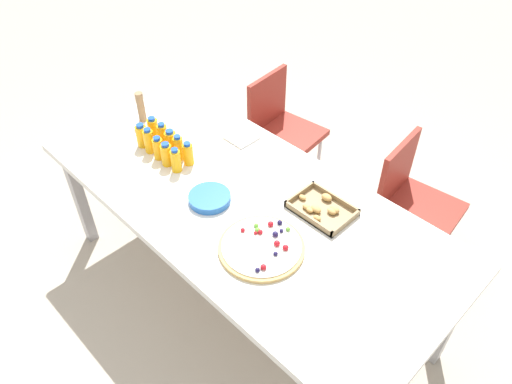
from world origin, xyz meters
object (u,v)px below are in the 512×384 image
object	(u,v)px
juice_bottle_8	(179,148)
fruit_pizza	(262,247)
juice_bottle_1	(149,141)
cardboard_tube	(141,107)
juice_bottle_0	(142,136)
plate_stack	(210,198)
juice_bottle_2	(158,148)
chair_far_left	(280,125)
juice_bottle_3	(167,155)
juice_bottle_4	(176,160)
juice_bottle_5	(153,129)
juice_bottle_9	(188,154)
juice_bottle_7	(171,142)
snack_tray	(321,209)
juice_bottle_6	(163,135)
chair_far_right	(411,198)
party_table	(241,206)

from	to	relation	value
juice_bottle_8	fruit_pizza	distance (m)	0.77
juice_bottle_1	cardboard_tube	world-z (taller)	cardboard_tube
juice_bottle_0	plate_stack	world-z (taller)	juice_bottle_0
juice_bottle_1	juice_bottle_2	distance (m)	0.08
chair_far_left	juice_bottle_2	distance (m)	1.01
juice_bottle_3	fruit_pizza	xyz separation A→B (m)	(0.76, -0.07, -0.05)
juice_bottle_4	juice_bottle_5	distance (m)	0.31
juice_bottle_0	fruit_pizza	size ratio (longest dim) A/B	0.36
juice_bottle_9	juice_bottle_7	bearing A→B (deg)	-179.64
juice_bottle_5	juice_bottle_8	distance (m)	0.23
juice_bottle_2	juice_bottle_4	world-z (taller)	juice_bottle_4
fruit_pizza	juice_bottle_0	bearing A→B (deg)	175.96
juice_bottle_1	cardboard_tube	distance (m)	0.32
juice_bottle_1	juice_bottle_4	distance (m)	0.23
juice_bottle_9	snack_tray	xyz separation A→B (m)	(0.71, 0.22, -0.05)
plate_stack	juice_bottle_4	bearing A→B (deg)	174.11
juice_bottle_4	juice_bottle_7	bearing A→B (deg)	151.67
juice_bottle_6	snack_tray	xyz separation A→B (m)	(0.93, 0.22, -0.05)
snack_tray	plate_stack	size ratio (longest dim) A/B	1.43
chair_far_right	juice_bottle_5	distance (m)	1.48
juice_bottle_9	plate_stack	xyz separation A→B (m)	(0.29, -0.11, -0.04)
party_table	chair_far_right	xyz separation A→B (m)	(0.48, 0.85, -0.19)
party_table	juice_bottle_3	distance (m)	0.48
juice_bottle_7	juice_bottle_5	bearing A→B (deg)	-179.83
juice_bottle_1	juice_bottle_7	size ratio (longest dim) A/B	1.07
juice_bottle_2	juice_bottle_8	world-z (taller)	juice_bottle_8
juice_bottle_1	juice_bottle_9	world-z (taller)	juice_bottle_1
juice_bottle_0	juice_bottle_3	world-z (taller)	juice_bottle_0
juice_bottle_3	cardboard_tube	size ratio (longest dim) A/B	0.74
juice_bottle_4	cardboard_tube	world-z (taller)	cardboard_tube
juice_bottle_6	cardboard_tube	xyz separation A→B (m)	(-0.29, 0.06, 0.02)
juice_bottle_5	snack_tray	size ratio (longest dim) A/B	0.49
chair_far_right	juice_bottle_7	size ratio (longest dim) A/B	6.06
juice_bottle_6	cardboard_tube	size ratio (longest dim) A/B	0.80
juice_bottle_4	juice_bottle_9	world-z (taller)	juice_bottle_4
cardboard_tube	juice_bottle_7	bearing A→B (deg)	-10.02
juice_bottle_9	juice_bottle_1	bearing A→B (deg)	-160.15
juice_bottle_7	fruit_pizza	world-z (taller)	juice_bottle_7
chair_far_left	juice_bottle_4	world-z (taller)	juice_bottle_4
chair_far_left	plate_stack	xyz separation A→B (m)	(0.45, -0.98, 0.27)
fruit_pizza	chair_far_left	bearing A→B (deg)	129.38
juice_bottle_4	juice_bottle_5	world-z (taller)	juice_bottle_5
juice_bottle_1	juice_bottle_7	xyz separation A→B (m)	(0.08, 0.08, -0.00)
juice_bottle_3	juice_bottle_1	bearing A→B (deg)	-179.98
snack_tray	juice_bottle_3	bearing A→B (deg)	-159.16
party_table	plate_stack	world-z (taller)	plate_stack
juice_bottle_8	snack_tray	distance (m)	0.82
chair_far_left	juice_bottle_0	distance (m)	1.01
juice_bottle_7	juice_bottle_8	xyz separation A→B (m)	(0.07, -0.01, 0.00)
chair_far_left	snack_tray	distance (m)	1.12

